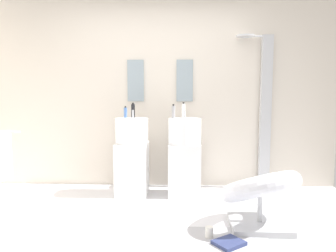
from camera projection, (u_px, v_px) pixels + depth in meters
name	position (u px, v px, depth m)	size (l,w,h in m)	color
ground_plane	(150.00, 235.00, 3.11)	(4.80, 3.60, 0.04)	silver
rear_partition	(160.00, 92.00, 4.60)	(4.80, 0.10, 2.60)	beige
pedestal_sink_left	(132.00, 156.00, 4.22)	(0.41, 0.41, 1.08)	white
pedestal_sink_right	(185.00, 157.00, 4.19)	(0.41, 0.41, 1.08)	white
vanity_mirror_left	(136.00, 81.00, 4.53)	(0.22, 0.03, 0.56)	#8C9EA8
vanity_mirror_right	(185.00, 81.00, 4.50)	(0.22, 0.03, 0.56)	#8C9EA8
shower_column	(264.00, 109.00, 4.45)	(0.49, 0.24, 2.05)	#B7BABF
lounge_chair	(260.00, 192.00, 3.20)	(1.07, 1.07, 0.65)	#B7BABF
towel_rack	(2.00, 157.00, 3.49)	(0.37, 0.22, 0.95)	#B7BABF
area_rug	(200.00, 243.00, 2.89)	(1.22, 0.68, 0.01)	#B2B2B7
magazine_navy	(229.00, 243.00, 2.85)	(0.24, 0.20, 0.03)	navy
coffee_mug	(209.00, 232.00, 3.00)	(0.07, 0.07, 0.09)	white
soap_bottle_blue	(125.00, 112.00, 4.27)	(0.04, 0.04, 0.15)	#4C72B7
soap_bottle_white	(183.00, 110.00, 4.27)	(0.04, 0.04, 0.20)	white
soap_bottle_black	(133.00, 111.00, 4.30)	(0.05, 0.05, 0.19)	black
soap_bottle_grey	(173.00, 112.00, 4.12)	(0.04, 0.04, 0.18)	#99999E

